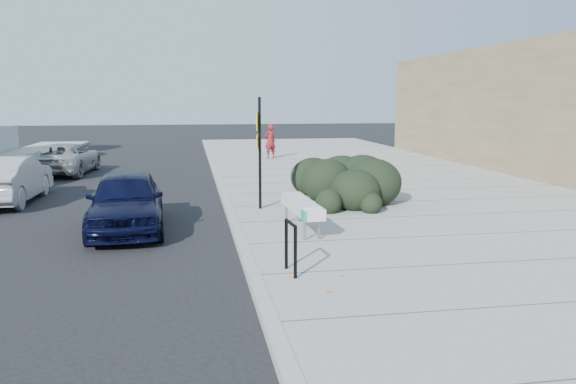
% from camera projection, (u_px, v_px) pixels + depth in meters
% --- Properties ---
extents(ground, '(120.00, 120.00, 0.00)m').
position_uv_depth(ground, '(243.00, 252.00, 11.10)').
color(ground, black).
rests_on(ground, ground).
extents(sidewalk_near, '(11.20, 50.00, 0.15)m').
position_uv_depth(sidewalk_near, '(413.00, 197.00, 16.90)').
color(sidewalk_near, gray).
rests_on(sidewalk_near, ground).
extents(curb_near, '(0.22, 50.00, 0.17)m').
position_uv_depth(curb_near, '(227.00, 203.00, 15.95)').
color(curb_near, '#9E9E99').
rests_on(curb_near, ground).
extents(bench, '(0.56, 2.28, 0.68)m').
position_uv_depth(bench, '(301.00, 206.00, 12.19)').
color(bench, gray).
rests_on(bench, sidewalk_near).
extents(bike_rack, '(0.11, 0.60, 0.87)m').
position_uv_depth(bike_rack, '(291.00, 242.00, 9.15)').
color(bike_rack, black).
rests_on(bike_rack, sidewalk_near).
extents(sign_post, '(0.14, 0.33, 2.90)m').
position_uv_depth(sign_post, '(259.00, 147.00, 14.49)').
color(sign_post, black).
rests_on(sign_post, sidewalk_near).
extents(hedge, '(2.23, 3.97, 1.43)m').
position_uv_depth(hedge, '(345.00, 175.00, 15.83)').
color(hedge, black).
rests_on(hedge, sidewalk_near).
extents(sedan_navy, '(1.85, 4.14, 1.38)m').
position_uv_depth(sedan_navy, '(126.00, 201.00, 12.82)').
color(sedan_navy, black).
rests_on(sedan_navy, ground).
extents(wagon_silver, '(1.51, 4.21, 1.38)m').
position_uv_depth(wagon_silver, '(8.00, 179.00, 16.27)').
color(wagon_silver, '#B3B3B9').
rests_on(wagon_silver, ground).
extents(suv_silver, '(2.40, 4.64, 1.25)m').
position_uv_depth(suv_silver, '(65.00, 159.00, 22.72)').
color(suv_silver, '#9B9FA1').
rests_on(suv_silver, ground).
extents(pedestrian, '(0.71, 0.60, 1.66)m').
position_uv_depth(pedestrian, '(270.00, 141.00, 27.35)').
color(pedestrian, maroon).
rests_on(pedestrian, sidewalk_near).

